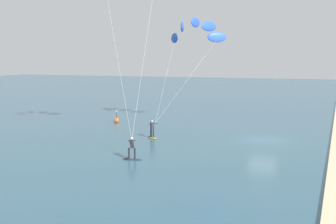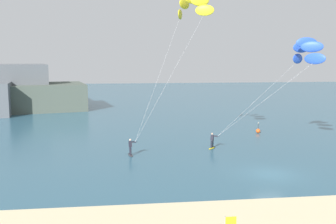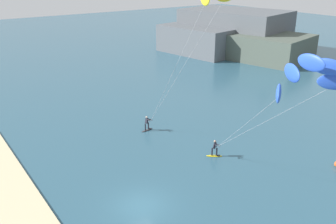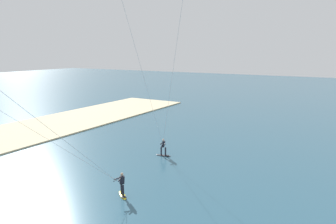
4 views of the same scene
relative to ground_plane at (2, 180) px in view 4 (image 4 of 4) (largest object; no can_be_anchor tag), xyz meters
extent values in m
plane|color=#2D566B|center=(0.00, 0.00, 0.00)|extent=(240.00, 240.00, 0.00)
ellipsoid|color=#333338|center=(-11.45, 7.74, 0.04)|extent=(0.58, 1.54, 0.08)
cube|color=black|center=(-11.51, 8.15, 0.09)|extent=(0.33, 0.32, 0.02)
cylinder|color=black|center=(-11.41, 7.53, 0.47)|extent=(0.14, 0.14, 0.78)
cylinder|color=black|center=(-11.48, 7.96, 0.47)|extent=(0.14, 0.14, 0.78)
cube|color=black|center=(-11.45, 7.74, 1.16)|extent=(0.34, 0.36, 0.63)
sphere|color=beige|center=(-11.45, 7.74, 1.58)|extent=(0.20, 0.20, 0.20)
cylinder|color=black|center=(-10.95, 7.98, 1.31)|extent=(0.51, 0.26, 0.03)
cylinder|color=black|center=(-11.25, 7.96, 1.34)|extent=(0.47, 0.50, 0.15)
cylinder|color=black|center=(-11.15, 7.76, 1.34)|extent=(0.61, 0.13, 0.15)
cylinder|color=#B2B2B7|center=(-7.40, 8.46, 7.67)|extent=(7.13, 0.98, 12.72)
cylinder|color=#B2B2B7|center=(-8.34, 10.44, 7.67)|extent=(5.25, 4.94, 12.72)
ellipsoid|color=yellow|center=(-2.68, 9.77, 0.04)|extent=(1.19, 1.41, 0.08)
cube|color=black|center=(-2.43, 10.10, 0.09)|extent=(0.40, 0.40, 0.02)
cylinder|color=black|center=(-2.81, 9.59, 0.47)|extent=(0.14, 0.14, 0.78)
cylinder|color=black|center=(-2.54, 9.94, 0.47)|extent=(0.14, 0.14, 0.78)
cube|color=black|center=(-2.68, 9.77, 1.16)|extent=(0.43, 0.44, 0.63)
sphere|color=tan|center=(-2.68, 9.77, 1.58)|extent=(0.20, 0.20, 0.20)
cylinder|color=black|center=(-2.13, 9.70, 1.31)|extent=(0.55, 0.09, 0.03)
cylinder|color=black|center=(-2.39, 9.85, 1.34)|extent=(0.60, 0.24, 0.15)
cylinder|color=black|center=(-2.42, 9.63, 1.34)|extent=(0.57, 0.37, 0.15)
cylinder|color=#B2B2B7|center=(2.22, 7.92, 5.27)|extent=(8.72, 3.58, 7.94)
cylinder|color=#B2B2B7|center=(2.52, 10.41, 5.27)|extent=(9.31, 1.43, 7.94)
camera|label=1|loc=(-41.59, -6.39, 7.50)|focal=49.45mm
camera|label=2|loc=(-12.30, -30.01, 9.58)|focal=41.50mm
camera|label=3|loc=(20.15, -11.79, 16.71)|focal=39.40mm
camera|label=4|loc=(13.54, 23.02, 9.90)|focal=34.21mm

